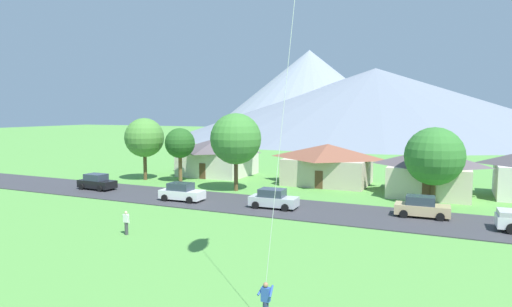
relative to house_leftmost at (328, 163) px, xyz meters
name	(u,v)px	position (x,y,z in m)	size (l,w,h in m)	color
road_strip	(312,210)	(2.48, -14.19, -2.41)	(160.00, 7.80, 0.08)	#38383D
mountain_far_west_ridge	(309,92)	(-36.96, 109.33, 13.13)	(78.29, 78.29, 31.15)	gray
mountain_central_ridge	(375,102)	(-11.99, 105.36, 9.12)	(135.73, 135.73, 23.14)	slate
house_leftmost	(328,163)	(0.00, 0.00, 0.00)	(10.10, 7.70, 4.72)	beige
house_left_center	(218,156)	(-15.38, 1.11, 0.13)	(9.19, 8.51, 4.97)	beige
house_right_center	(430,171)	(11.28, -2.43, 0.01)	(8.30, 8.07, 4.74)	beige
tree_near_left	(236,139)	(-7.77, -8.40, 3.15)	(5.47, 5.47, 8.35)	brown
tree_center	(434,156)	(11.82, -6.38, 1.93)	(5.41, 5.41, 7.10)	#4C3823
tree_right_of_center	(180,143)	(-16.61, -5.89, 2.23)	(3.61, 3.61, 6.53)	brown
tree_near_right	(144,138)	(-21.54, -6.32, 2.82)	(4.85, 4.85, 7.71)	brown
parked_car_white_west_end	(182,192)	(-9.98, -15.44, -1.58)	(4.26, 2.20, 1.68)	white
parked_car_tan_mid_west	(422,207)	(11.27, -12.90, -1.58)	(4.26, 2.20, 1.68)	tan
parked_car_silver_mid_east	(273,199)	(-0.84, -14.79, -1.58)	(4.27, 2.21, 1.68)	#B7BCC1
parked_car_black_east_end	(97,182)	(-21.78, -14.23, -1.58)	(4.27, 2.22, 1.68)	black
watcher_person	(126,222)	(-7.07, -26.56, -1.57)	(0.56, 0.24, 1.68)	#3D3D42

